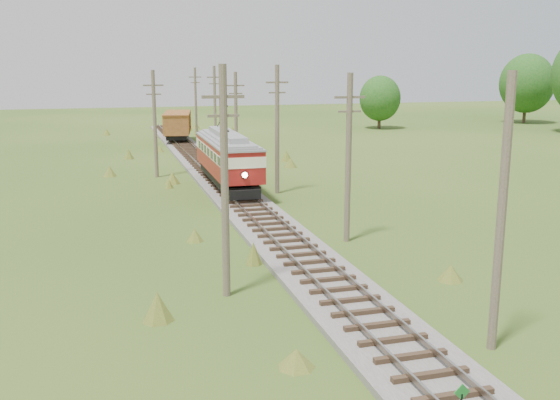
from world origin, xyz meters
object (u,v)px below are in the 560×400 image
object	(u,v)px
gondola	(178,124)
gravel_pile	(235,153)
switch_marker	(461,400)
streetcar	(227,155)

from	to	relation	value
gondola	gravel_pile	size ratio (longest dim) A/B	2.51
switch_marker	gravel_pile	world-z (taller)	gravel_pile
switch_marker	gondola	distance (m)	61.88
switch_marker	streetcar	distance (m)	31.52
streetcar	gravel_pile	distance (m)	15.70
streetcar	gondola	xyz separation A→B (m)	(0.00, 30.40, -0.44)
switch_marker	gravel_pile	xyz separation A→B (m)	(3.92, 46.57, -0.03)
switch_marker	gravel_pile	size ratio (longest dim) A/B	0.29
gondola	gravel_pile	bearing A→B (deg)	-66.97
switch_marker	streetcar	world-z (taller)	streetcar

